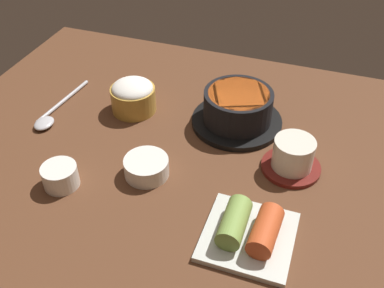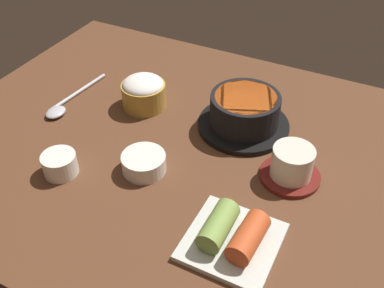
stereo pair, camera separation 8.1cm
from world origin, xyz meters
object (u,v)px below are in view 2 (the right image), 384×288
(kimchi_plate, at_px, (233,236))
(rice_bowl, at_px, (144,92))
(tea_cup_with_saucer, at_px, (292,165))
(side_bowl_near, at_px, (60,164))
(stone_pot, at_px, (244,113))
(banchan_cup_center, at_px, (144,162))
(spoon, at_px, (64,105))

(kimchi_plate, bearing_deg, rice_bowl, 140.67)
(rice_bowl, bearing_deg, tea_cup_with_saucer, -12.18)
(tea_cup_with_saucer, relative_size, side_bowl_near, 1.74)
(stone_pot, distance_m, side_bowl_near, 0.36)
(stone_pot, xyz_separation_m, side_bowl_near, (-0.24, -0.27, -0.01))
(banchan_cup_center, xyz_separation_m, side_bowl_near, (-0.13, -0.07, 0.00))
(tea_cup_with_saucer, height_order, banchan_cup_center, tea_cup_with_saucer)
(stone_pot, distance_m, rice_bowl, 0.22)
(banchan_cup_center, height_order, side_bowl_near, side_bowl_near)
(rice_bowl, xyz_separation_m, banchan_cup_center, (0.10, -0.17, -0.02))
(side_bowl_near, bearing_deg, stone_pot, 48.18)
(banchan_cup_center, distance_m, spoon, 0.27)
(banchan_cup_center, xyz_separation_m, kimchi_plate, (0.20, -0.08, 0.00))
(rice_bowl, xyz_separation_m, tea_cup_with_saucer, (0.34, -0.07, -0.01))
(kimchi_plate, relative_size, spoon, 0.70)
(stone_pot, height_order, rice_bowl, stone_pot)
(stone_pot, bearing_deg, tea_cup_with_saucer, -37.88)
(rice_bowl, xyz_separation_m, spoon, (-0.15, -0.08, -0.03))
(tea_cup_with_saucer, bearing_deg, side_bowl_near, -155.10)
(rice_bowl, height_order, tea_cup_with_saucer, rice_bowl)
(tea_cup_with_saucer, bearing_deg, spoon, -178.94)
(side_bowl_near, bearing_deg, spoon, 128.03)
(rice_bowl, bearing_deg, spoon, -150.96)
(rice_bowl, xyz_separation_m, kimchi_plate, (0.31, -0.25, -0.02))
(stone_pot, bearing_deg, kimchi_plate, -71.68)
(stone_pot, xyz_separation_m, banchan_cup_center, (-0.11, -0.20, -0.02))
(side_bowl_near, bearing_deg, banchan_cup_center, 29.32)
(stone_pot, relative_size, side_bowl_near, 2.98)
(rice_bowl, height_order, side_bowl_near, rice_bowl)
(rice_bowl, xyz_separation_m, side_bowl_near, (-0.02, -0.24, -0.01))
(banchan_cup_center, relative_size, side_bowl_near, 1.29)
(spoon, bearing_deg, stone_pot, 16.35)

